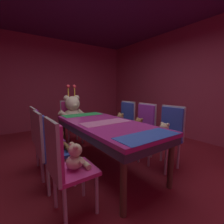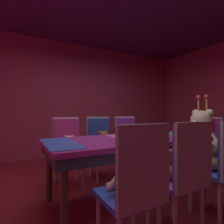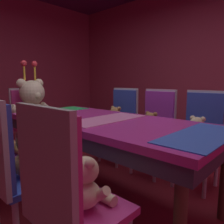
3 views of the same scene
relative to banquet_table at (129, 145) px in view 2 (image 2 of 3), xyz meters
name	(u,v)px [view 2 (image 2 of 3)]	position (x,y,z in m)	size (l,w,h in m)	color
ground_plane	(129,197)	(0.00, 0.00, -0.65)	(7.90, 7.90, 0.00)	maroon
wall_left	(72,99)	(-2.60, 0.00, 0.75)	(0.12, 6.40, 2.80)	#99334C
banquet_table	(129,145)	(0.00, 0.00, 0.00)	(0.90, 2.02, 0.75)	#B22D8C
chair_left_0	(67,143)	(-0.86, -0.56, -0.05)	(0.42, 0.41, 0.98)	#CC338C
teddy_left_0	(69,146)	(-0.72, -0.56, -0.08)	(0.22, 0.28, 0.27)	beige
chair_left_1	(100,140)	(-0.88, -0.01, -0.05)	(0.42, 0.41, 0.98)	#2D47B2
teddy_left_1	(104,142)	(-0.73, -0.01, -0.06)	(0.25, 0.33, 0.31)	brown
chair_left_2	(127,138)	(-0.85, 0.52, -0.05)	(0.42, 0.41, 0.98)	purple
teddy_left_2	(132,140)	(-0.71, 0.52, -0.07)	(0.24, 0.31, 0.30)	olive
chair_right_0	(137,180)	(0.88, -0.52, -0.05)	(0.42, 0.41, 0.98)	#2D47B2
teddy_right_0	(126,177)	(0.73, -0.52, -0.07)	(0.23, 0.30, 0.28)	beige
chair_right_1	(186,168)	(0.85, 0.00, -0.05)	(0.42, 0.41, 0.98)	purple
teddy_right_1	(172,166)	(0.70, 0.00, -0.07)	(0.23, 0.29, 0.28)	olive
teddy_right_2	(212,158)	(0.71, 0.55, -0.07)	(0.24, 0.31, 0.29)	#9E7247
throne_chair	(207,140)	(0.00, 1.54, -0.05)	(0.41, 0.42, 0.98)	#CC338C
king_teddy_bear	(201,132)	(0.00, 1.37, 0.09)	(0.69, 0.53, 0.89)	beige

